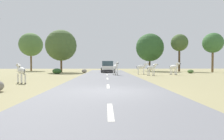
# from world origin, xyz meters

# --- Properties ---
(ground_plane) EXTENTS (90.00, 90.00, 0.00)m
(ground_plane) POSITION_xyz_m (0.00, 0.00, 0.00)
(ground_plane) COLOR #998E60
(road) EXTENTS (6.00, 64.00, 0.05)m
(road) POSITION_xyz_m (-0.26, 0.00, 0.03)
(road) COLOR slate
(road) RESTS_ON ground_plane
(lane_markings) EXTENTS (0.16, 56.00, 0.01)m
(lane_markings) POSITION_xyz_m (-0.26, -1.00, 0.05)
(lane_markings) COLOR silver
(lane_markings) RESTS_ON road
(zebra_0) EXTENTS (0.71, 1.65, 1.58)m
(zebra_0) POSITION_xyz_m (0.73, 13.45, 0.99)
(zebra_0) COLOR silver
(zebra_0) RESTS_ON road
(zebra_1) EXTENTS (1.19, 1.26, 1.45)m
(zebra_1) POSITION_xyz_m (-6.32, 4.51, 0.86)
(zebra_1) COLOR silver
(zebra_1) RESTS_ON ground_plane
(zebra_2) EXTENTS (1.65, 0.56, 1.56)m
(zebra_2) POSITION_xyz_m (4.24, 15.96, 0.93)
(zebra_2) COLOR silver
(zebra_2) RESTS_ON ground_plane
(zebra_3) EXTENTS (1.10, 1.50, 1.57)m
(zebra_3) POSITION_xyz_m (8.04, 14.67, 0.94)
(zebra_3) COLOR silver
(zebra_3) RESTS_ON ground_plane
(zebra_4) EXTENTS (1.48, 0.83, 1.48)m
(zebra_4) POSITION_xyz_m (4.90, 13.19, 0.88)
(zebra_4) COLOR silver
(zebra_4) RESTS_ON ground_plane
(car_0) EXTENTS (2.03, 4.34, 1.74)m
(car_0) POSITION_xyz_m (-0.23, 26.79, 0.85)
(car_0) COLOR silver
(car_0) RESTS_ON road
(car_1) EXTENTS (2.14, 4.40, 1.74)m
(car_1) POSITION_xyz_m (-0.17, 20.95, 0.85)
(car_1) COLOR white
(car_1) RESTS_ON road
(tree_0) EXTENTS (4.51, 4.51, 7.37)m
(tree_0) POSITION_xyz_m (-15.04, 29.51, 5.10)
(tree_0) COLOR brown
(tree_0) RESTS_ON ground_plane
(tree_1) EXTENTS (4.90, 4.90, 6.74)m
(tree_1) POSITION_xyz_m (-7.51, 22.12, 4.28)
(tree_1) COLOR brown
(tree_1) RESTS_ON ground_plane
(tree_2) EXTENTS (3.18, 3.18, 6.29)m
(tree_2) POSITION_xyz_m (16.65, 21.57, 4.67)
(tree_2) COLOR brown
(tree_2) RESTS_ON ground_plane
(tree_4) EXTENTS (5.14, 5.14, 6.97)m
(tree_4) POSITION_xyz_m (7.74, 26.98, 4.39)
(tree_4) COLOR #4C3823
(tree_4) RESTS_ON ground_plane
(tree_5) EXTENTS (2.97, 2.97, 6.57)m
(tree_5) POSITION_xyz_m (12.52, 24.91, 5.03)
(tree_5) COLOR #4C3823
(tree_5) RESTS_ON ground_plane
(bush_0) EXTENTS (0.89, 0.80, 0.53)m
(bush_0) POSITION_xyz_m (11.71, 18.36, 0.27)
(bush_0) COLOR #4C7038
(bush_0) RESTS_ON ground_plane
(bush_3) EXTENTS (1.23, 1.10, 0.74)m
(bush_3) POSITION_xyz_m (-7.04, 17.43, 0.37)
(bush_3) COLOR #2D5628
(bush_3) RESTS_ON ground_plane
(rock_0) EXTENTS (0.76, 0.57, 0.57)m
(rock_0) POSITION_xyz_m (-3.63, 19.92, 0.28)
(rock_0) COLOR gray
(rock_0) RESTS_ON ground_plane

